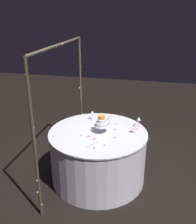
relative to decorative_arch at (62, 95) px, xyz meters
The scene contains 29 objects.
ground_plane 1.43m from the decorative_arch, 89.88° to the right, with size 12.00×12.00×0.00m, color black.
decorative_arch is the anchor object (origin of this frame).
main_table 1.07m from the decorative_arch, 89.88° to the right, with size 1.44×1.44×0.79m.
tiered_cake 0.69m from the decorative_arch, 88.44° to the right, with size 0.22×0.22×0.26m.
wine_glass_0 0.82m from the decorative_arch, 64.22° to the right, with size 0.06×0.06×0.15m.
wine_glass_1 0.68m from the decorative_arch, 38.50° to the right, with size 0.06×0.06×0.15m.
wine_glass_2 1.20m from the decorative_arch, 73.93° to the right, with size 0.06×0.06×0.16m.
wine_glass_3 1.13m from the decorative_arch, 85.63° to the right, with size 0.06×0.06×0.18m.
cake_knife 0.84m from the decorative_arch, 118.82° to the right, with size 0.26×0.18×0.01m.
rose_petal_0 1.16m from the decorative_arch, 78.09° to the right, with size 0.04×0.03×0.00m, color #E02D47.
rose_petal_1 0.67m from the decorative_arch, 72.51° to the right, with size 0.03×0.02×0.00m, color #E02D47.
rose_petal_2 0.78m from the decorative_arch, 71.98° to the right, with size 0.03×0.02×0.00m, color #E02D47.
rose_petal_3 0.95m from the decorative_arch, 117.08° to the right, with size 0.03×0.02×0.00m, color #E02D47.
rose_petal_4 0.97m from the decorative_arch, 66.04° to the right, with size 0.03×0.02×0.00m, color #E02D47.
rose_petal_5 0.73m from the decorative_arch, 43.61° to the right, with size 0.03×0.02×0.00m, color #E02D47.
rose_petal_6 0.70m from the decorative_arch, 111.84° to the right, with size 0.03×0.02×0.00m, color #E02D47.
rose_petal_7 0.64m from the decorative_arch, 116.68° to the right, with size 0.03×0.02×0.00m, color #E02D47.
rose_petal_8 0.69m from the decorative_arch, 90.64° to the right, with size 0.03×0.02×0.00m, color #E02D47.
rose_petal_9 0.59m from the decorative_arch, 168.78° to the left, with size 0.03×0.02×0.00m, color #E02D47.
rose_petal_10 0.94m from the decorative_arch, 79.68° to the right, with size 0.04×0.03×0.00m, color #E02D47.
rose_petal_11 1.23m from the decorative_arch, 78.04° to the right, with size 0.03×0.02×0.00m, color #E02D47.
rose_petal_12 0.87m from the decorative_arch, 36.18° to the right, with size 0.04×0.03×0.00m, color #E02D47.
rose_petal_13 0.78m from the decorative_arch, 109.29° to the right, with size 0.03×0.02×0.00m, color #E02D47.
rose_petal_14 0.95m from the decorative_arch, 98.74° to the right, with size 0.03×0.02×0.00m, color #E02D47.
rose_petal_15 0.78m from the decorative_arch, 113.66° to the right, with size 0.04×0.03×0.00m, color #E02D47.
rose_petal_16 0.97m from the decorative_arch, 97.40° to the right, with size 0.03×0.02×0.00m, color #E02D47.
rose_petal_17 0.70m from the decorative_arch, 109.03° to the right, with size 0.03×0.02×0.00m, color #E02D47.
rose_petal_18 0.91m from the decorative_arch, 127.88° to the right, with size 0.03×0.02×0.00m, color #E02D47.
rose_petal_19 0.67m from the decorative_arch, 84.40° to the right, with size 0.03×0.02×0.00m, color #E02D47.
Camera 1 is at (-3.21, -0.74, 2.45)m, focal length 40.57 mm.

